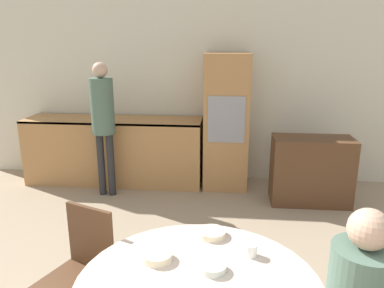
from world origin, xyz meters
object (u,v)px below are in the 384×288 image
object	(u,v)px
bowl_near	(213,268)
bowl_centre	(212,233)
chair_far_left	(82,266)
person_standing	(103,114)
cup	(251,250)
sideboard	(311,171)
oven_unit	(226,122)
bowl_far	(157,256)

from	to	relation	value
bowl_near	bowl_centre	size ratio (longest dim) A/B	0.82
chair_far_left	person_standing	world-z (taller)	person_standing
cup	bowl_centre	bearing A→B (deg)	138.86
chair_far_left	sideboard	bearing A→B (deg)	71.90
oven_unit	cup	world-z (taller)	oven_unit
sideboard	person_standing	size ratio (longest dim) A/B	0.56
sideboard	bowl_far	distance (m)	2.98
person_standing	cup	world-z (taller)	person_standing
person_standing	bowl_far	distance (m)	2.85
bowl_far	cup	bearing A→B (deg)	10.02
cup	bowl_centre	distance (m)	0.32
oven_unit	bowl_near	distance (m)	3.15
chair_far_left	bowl_near	world-z (taller)	chair_far_left
bowl_centre	oven_unit	bearing A→B (deg)	88.51
cup	bowl_near	distance (m)	0.28
oven_unit	chair_far_left	bearing A→B (deg)	-108.31
bowl_near	bowl_far	world-z (taller)	bowl_far
sideboard	bowl_centre	xyz separation A→B (m)	(-1.13, -2.28, 0.34)
oven_unit	person_standing	size ratio (longest dim) A/B	1.06
sideboard	cup	world-z (taller)	sideboard
person_standing	bowl_far	world-z (taller)	person_standing
oven_unit	sideboard	distance (m)	1.27
oven_unit	bowl_near	bearing A→B (deg)	-90.87
person_standing	oven_unit	bearing A→B (deg)	17.65
oven_unit	sideboard	world-z (taller)	oven_unit
oven_unit	cup	xyz separation A→B (m)	(0.17, -2.98, -0.13)
bowl_near	bowl_far	bearing A→B (deg)	166.70
sideboard	person_standing	distance (m)	2.68
sideboard	bowl_far	size ratio (longest dim) A/B	5.46
oven_unit	cup	bearing A→B (deg)	-86.72
sideboard	person_standing	world-z (taller)	person_standing
sideboard	chair_far_left	bearing A→B (deg)	-130.36
cup	sideboard	bearing A→B (deg)	70.33
cup	bowl_near	bearing A→B (deg)	-141.40
chair_far_left	cup	world-z (taller)	chair_far_left
chair_far_left	bowl_centre	distance (m)	0.91
oven_unit	cup	distance (m)	2.98
bowl_near	bowl_far	distance (m)	0.34
person_standing	chair_far_left	bearing A→B (deg)	-75.63
oven_unit	sideboard	size ratio (longest dim) A/B	1.89
sideboard	person_standing	xyz separation A→B (m)	(-2.60, -0.00, 0.66)
chair_far_left	person_standing	bearing A→B (deg)	126.62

